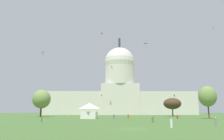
% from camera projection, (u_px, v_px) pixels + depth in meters
% --- Properties ---
extents(ground_plane, '(800.00, 800.00, 0.00)m').
position_uv_depth(ground_plane, '(133.00, 129.00, 36.16)').
color(ground_plane, '#42662D').
extents(capitol_building, '(126.23, 26.07, 66.98)m').
position_uv_depth(capitol_building, '(120.00, 91.00, 195.65)').
color(capitol_building, beige).
rests_on(capitol_building, ground_plane).
extents(event_tent, '(6.59, 6.23, 5.93)m').
position_uv_depth(event_tent, '(89.00, 111.00, 87.54)').
color(event_tent, white).
rests_on(event_tent, ground_plane).
extents(tree_east_near, '(13.21, 13.01, 10.32)m').
position_uv_depth(tree_east_near, '(172.00, 104.00, 130.04)').
color(tree_east_near, '#42301E').
rests_on(tree_east_near, ground_plane).
extents(tree_east_far, '(7.11, 6.05, 12.48)m').
position_uv_depth(tree_east_far, '(207.00, 96.00, 88.44)').
color(tree_east_far, brown).
rests_on(tree_east_far, ground_plane).
extents(tree_west_far, '(12.39, 11.89, 13.87)m').
position_uv_depth(tree_west_far, '(42.00, 99.00, 118.48)').
color(tree_west_far, '#42301E').
rests_on(tree_west_far, ground_plane).
extents(person_olive_front_left, '(0.62, 0.62, 1.77)m').
position_uv_depth(person_olive_front_left, '(128.00, 116.00, 90.70)').
color(person_olive_front_left, olive).
rests_on(person_olive_front_left, ground_plane).
extents(person_maroon_mid_right, '(0.46, 0.46, 1.53)m').
position_uv_depth(person_maroon_mid_right, '(177.00, 117.00, 84.12)').
color(person_maroon_mid_right, maroon).
rests_on(person_maroon_mid_right, ground_plane).
extents(person_olive_back_center, '(0.65, 0.65, 1.54)m').
position_uv_depth(person_olive_back_center, '(153.00, 120.00, 56.80)').
color(person_olive_back_center, olive).
rests_on(person_olive_back_center, ground_plane).
extents(person_white_mid_center, '(0.61, 0.61, 1.68)m').
position_uv_depth(person_white_mid_center, '(171.00, 123.00, 39.16)').
color(person_white_mid_center, silver).
rests_on(person_white_mid_center, ground_plane).
extents(person_grey_back_right, '(0.34, 0.34, 1.68)m').
position_uv_depth(person_grey_back_right, '(216.00, 122.00, 41.95)').
color(person_grey_back_right, gray).
rests_on(person_grey_back_right, ground_plane).
extents(person_orange_mid_left, '(0.41, 0.41, 1.52)m').
position_uv_depth(person_orange_mid_left, '(130.00, 118.00, 76.46)').
color(person_orange_mid_left, orange).
rests_on(person_orange_mid_left, ground_plane).
extents(person_purple_lawn_far_left, '(0.58, 0.58, 1.69)m').
position_uv_depth(person_purple_lawn_far_left, '(114.00, 116.00, 90.71)').
color(person_purple_lawn_far_left, '#703D93').
rests_on(person_purple_lawn_far_left, ground_plane).
extents(person_tan_edge_west, '(0.44, 0.44, 1.62)m').
position_uv_depth(person_tan_edge_west, '(70.00, 117.00, 79.33)').
color(person_tan_edge_west, tan).
rests_on(person_tan_edge_west, ground_plane).
extents(person_olive_near_tree_east, '(0.42, 0.42, 1.47)m').
position_uv_depth(person_olive_near_tree_east, '(42.00, 119.00, 59.45)').
color(person_olive_near_tree_east, olive).
rests_on(person_olive_near_tree_east, ground_plane).
extents(kite_green_low, '(0.86, 0.57, 1.34)m').
position_uv_depth(kite_green_low, '(174.00, 95.00, 130.77)').
color(kite_green_low, green).
extents(kite_red_mid, '(0.72, 0.71, 1.23)m').
position_uv_depth(kite_red_mid, '(112.00, 67.00, 105.87)').
color(kite_red_mid, red).
extents(kite_white_mid, '(0.94, 0.82, 1.35)m').
position_uv_depth(kite_white_mid, '(214.00, 28.00, 87.25)').
color(kite_white_mid, white).
extents(kite_violet_high, '(0.96, 0.98, 1.05)m').
position_uv_depth(kite_violet_high, '(102.00, 33.00, 168.17)').
color(kite_violet_high, purple).
extents(kite_turquoise_mid, '(1.72, 0.85, 2.36)m').
position_uv_depth(kite_turquoise_mid, '(146.00, 44.00, 98.49)').
color(kite_turquoise_mid, teal).
extents(kite_pink_low, '(0.94, 1.00, 3.03)m').
position_uv_depth(kite_pink_low, '(102.00, 95.00, 140.52)').
color(kite_pink_low, pink).
extents(kite_cyan_mid, '(1.24, 1.25, 3.79)m').
position_uv_depth(kite_cyan_mid, '(43.00, 53.00, 112.82)').
color(kite_cyan_mid, '#33BCDB').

